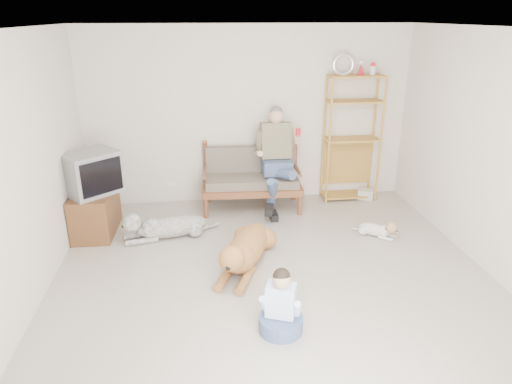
{
  "coord_description": "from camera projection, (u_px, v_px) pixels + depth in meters",
  "views": [
    {
      "loc": [
        -0.77,
        -4.16,
        2.82
      ],
      "look_at": [
        -0.11,
        1.0,
        0.79
      ],
      "focal_mm": 32.0,
      "sensor_mm": 36.0,
      "label": 1
    }
  ],
  "objects": [
    {
      "name": "floor",
      "position": [
        278.0,
        292.0,
        4.96
      ],
      "size": [
        5.5,
        5.5,
        0.0
      ],
      "primitive_type": "plane",
      "color": "#BBB2A4",
      "rests_on": "ground"
    },
    {
      "name": "ceiling",
      "position": [
        283.0,
        29.0,
        3.98
      ],
      "size": [
        5.5,
        5.5,
        0.0
      ],
      "primitive_type": "plane",
      "rotation": [
        3.14,
        0.0,
        0.0
      ],
      "color": "silver",
      "rests_on": "ground"
    },
    {
      "name": "wall_back",
      "position": [
        249.0,
        116.0,
        7.01
      ],
      "size": [
        5.0,
        0.0,
        5.0
      ],
      "primitive_type": "plane",
      "rotation": [
        1.57,
        0.0,
        0.0
      ],
      "color": "beige",
      "rests_on": "ground"
    },
    {
      "name": "wall_left",
      "position": [
        11.0,
        186.0,
        4.17
      ],
      "size": [
        0.0,
        5.5,
        5.5
      ],
      "primitive_type": "plane",
      "rotation": [
        1.57,
        0.0,
        1.57
      ],
      "color": "beige",
      "rests_on": "ground"
    },
    {
      "name": "loveseat",
      "position": [
        251.0,
        177.0,
        6.99
      ],
      "size": [
        1.54,
        0.78,
        0.95
      ],
      "rotation": [
        0.0,
        0.0,
        -0.05
      ],
      "color": "brown",
      "rests_on": "ground"
    },
    {
      "name": "man",
      "position": [
        276.0,
        166.0,
        6.76
      ],
      "size": [
        0.59,
        0.85,
        1.37
      ],
      "color": "#45557E",
      "rests_on": "loveseat"
    },
    {
      "name": "etagere",
      "position": [
        352.0,
        138.0,
        7.14
      ],
      "size": [
        0.88,
        0.38,
        2.29
      ],
      "color": "gold",
      "rests_on": "ground"
    },
    {
      "name": "book_stack",
      "position": [
        365.0,
        194.0,
        7.44
      ],
      "size": [
        0.29,
        0.24,
        0.15
      ],
      "primitive_type": "cube",
      "rotation": [
        0.0,
        0.0,
        -0.32
      ],
      "color": "silver",
      "rests_on": "ground"
    },
    {
      "name": "tv_stand",
      "position": [
        95.0,
        212.0,
        6.22
      ],
      "size": [
        0.53,
        0.92,
        0.6
      ],
      "rotation": [
        0.0,
        0.0,
        -0.03
      ],
      "color": "brown",
      "rests_on": "ground"
    },
    {
      "name": "crt_tv",
      "position": [
        91.0,
        173.0,
        5.98
      ],
      "size": [
        0.85,
        0.84,
        0.56
      ],
      "rotation": [
        0.0,
        0.0,
        -0.87
      ],
      "color": "slate",
      "rests_on": "tv_stand"
    },
    {
      "name": "wall_outlet",
      "position": [
        171.0,
        184.0,
        7.23
      ],
      "size": [
        0.12,
        0.02,
        0.08
      ],
      "primitive_type": "cube",
      "color": "silver",
      "rests_on": "ground"
    },
    {
      "name": "golden_retriever",
      "position": [
        245.0,
        250.0,
        5.41
      ],
      "size": [
        0.82,
        1.59,
        0.51
      ],
      "rotation": [
        0.0,
        0.0,
        -0.39
      ],
      "color": "#A26E38",
      "rests_on": "ground"
    },
    {
      "name": "shaggy_dog",
      "position": [
        163.0,
        226.0,
        6.11
      ],
      "size": [
        1.35,
        0.52,
        0.41
      ],
      "rotation": [
        0.0,
        0.0,
        -1.35
      ],
      "color": "white",
      "rests_on": "ground"
    },
    {
      "name": "terrier",
      "position": [
        379.0,
        230.0,
        6.16
      ],
      "size": [
        0.54,
        0.47,
        0.24
      ],
      "rotation": [
        0.0,
        0.0,
        0.87
      ],
      "color": "silver",
      "rests_on": "ground"
    },
    {
      "name": "child",
      "position": [
        281.0,
        309.0,
        4.28
      ],
      "size": [
        0.42,
        0.42,
        0.67
      ],
      "rotation": [
        0.0,
        0.0,
        -0.38
      ],
      "color": "#45557E",
      "rests_on": "ground"
    }
  ]
}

